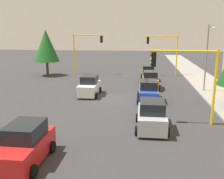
{
  "coord_description": "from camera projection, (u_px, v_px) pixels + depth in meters",
  "views": [
    {
      "loc": [
        23.68,
        2.56,
        6.39
      ],
      "look_at": [
        1.23,
        -0.04,
        1.2
      ],
      "focal_mm": 41.31,
      "sensor_mm": 36.0,
      "label": 1
    }
  ],
  "objects": [
    {
      "name": "car_blue",
      "position": [
        148.0,
        92.0,
        23.65
      ],
      "size": [
        4.05,
        2.05,
        1.98
      ],
      "color": "blue",
      "rests_on": "ground"
    },
    {
      "name": "street_lamp_curbside",
      "position": [
        208.0,
        51.0,
        26.13
      ],
      "size": [
        2.15,
        0.28,
        7.0
      ],
      "color": "slate",
      "rests_on": "ground"
    },
    {
      "name": "car_red",
      "position": [
        25.0,
        145.0,
        12.63
      ],
      "size": [
        4.01,
        2.12,
        1.98
      ],
      "color": "red",
      "rests_on": "ground"
    },
    {
      "name": "sidewalk_kerb",
      "position": [
        214.0,
        89.0,
        28.29
      ],
      "size": [
        80.0,
        4.0,
        0.15
      ],
      "primitive_type": "cube",
      "color": "gray",
      "rests_on": "ground"
    },
    {
      "name": "car_green",
      "position": [
        148.0,
        74.0,
        33.6
      ],
      "size": [
        3.69,
        1.93,
        1.98
      ],
      "color": "#1E7238",
      "rests_on": "ground"
    },
    {
      "name": "car_white",
      "position": [
        89.0,
        86.0,
        25.9
      ],
      "size": [
        3.9,
        2.03,
        1.98
      ],
      "color": "white",
      "rests_on": "ground"
    },
    {
      "name": "tree_opposite_side",
      "position": [
        46.0,
        46.0,
        36.53
      ],
      "size": [
        3.6,
        3.6,
        6.54
      ],
      "color": "brown",
      "rests_on": "ground"
    },
    {
      "name": "traffic_signal_near_left",
      "position": [
        187.0,
        71.0,
        17.37
      ],
      "size": [
        0.36,
        4.59,
        5.21
      ],
      "color": "yellow",
      "rests_on": "ground"
    },
    {
      "name": "traffic_signal_far_left",
      "position": [
        164.0,
        47.0,
        36.65
      ],
      "size": [
        0.36,
        4.59,
        5.73
      ],
      "color": "yellow",
      "rests_on": "ground"
    },
    {
      "name": "ground_plane",
      "position": [
        114.0,
        99.0,
        24.64
      ],
      "size": [
        120.0,
        120.0,
        0.0
      ],
      "primitive_type": "plane",
      "color": "#353538"
    },
    {
      "name": "car_silver",
      "position": [
        152.0,
        116.0,
        16.96
      ],
      "size": [
        3.94,
        2.12,
        1.98
      ],
      "color": "#B2B5BA",
      "rests_on": "ground"
    },
    {
      "name": "car_orange",
      "position": [
        150.0,
        81.0,
        28.91
      ],
      "size": [
        3.82,
        2.03,
        1.98
      ],
      "color": "orange",
      "rests_on": "ground"
    },
    {
      "name": "lane_arrow_near",
      "position": [
        35.0,
        152.0,
        13.83
      ],
      "size": [
        2.4,
        1.1,
        1.1
      ],
      "color": "silver",
      "rests_on": "ground"
    },
    {
      "name": "traffic_signal_far_right",
      "position": [
        86.0,
        46.0,
        37.91
      ],
      "size": [
        0.36,
        4.59,
        5.86
      ],
      "color": "yellow",
      "rests_on": "ground"
    }
  ]
}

